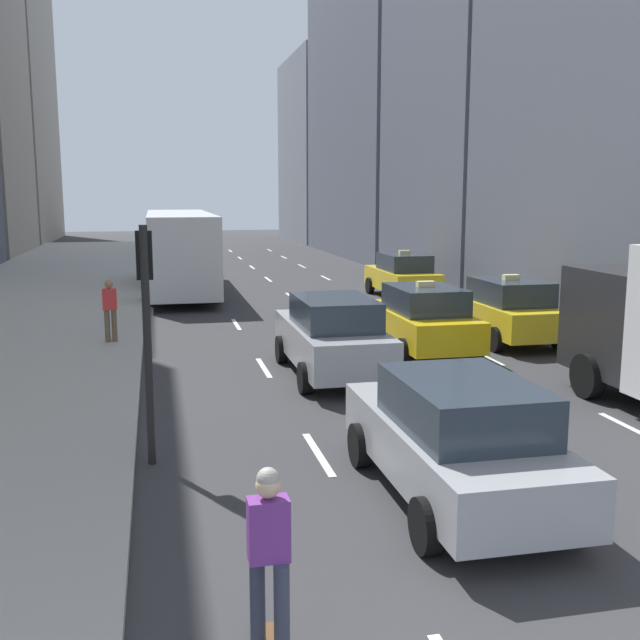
{
  "coord_description": "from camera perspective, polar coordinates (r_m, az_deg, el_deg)",
  "views": [
    {
      "loc": [
        -2.59,
        -2.97,
        4.05
      ],
      "look_at": [
        0.34,
        10.33,
        1.73
      ],
      "focal_mm": 42.0,
      "sensor_mm": 36.0,
      "label": 1
    }
  ],
  "objects": [
    {
      "name": "sidewalk_left",
      "position": [
        30.55,
        -20.63,
        1.56
      ],
      "size": [
        8.0,
        66.0,
        0.15
      ],
      "primitive_type": "cube",
      "color": "#ADAAA3",
      "rests_on": "ground"
    },
    {
      "name": "traffic_light_pole",
      "position": [
        11.33,
        -13.11,
        1.08
      ],
      "size": [
        0.24,
        0.42,
        3.6
      ],
      "color": "black",
      "rests_on": "ground"
    },
    {
      "name": "lane_markings",
      "position": [
        26.79,
        -1.12,
        0.98
      ],
      "size": [
        5.72,
        56.0,
        0.01
      ],
      "color": "white",
      "rests_on": "ground"
    },
    {
      "name": "pedestrian_far_walking",
      "position": [
        20.47,
        -15.71,
        0.92
      ],
      "size": [
        0.36,
        0.22,
        1.65
      ],
      "color": "brown",
      "rests_on": "sidewalk_left"
    },
    {
      "name": "taxi_lead",
      "position": [
        21.21,
        14.01,
        0.77
      ],
      "size": [
        2.02,
        4.4,
        1.87
      ],
      "color": "yellow",
      "rests_on": "ground"
    },
    {
      "name": "taxi_third",
      "position": [
        19.25,
        7.77,
        0.09
      ],
      "size": [
        2.02,
        4.4,
        1.87
      ],
      "color": "yellow",
      "rests_on": "ground"
    },
    {
      "name": "building_row_right",
      "position": [
        37.1,
        11.72,
        20.43
      ],
      "size": [
        6.0,
        68.72,
        30.27
      ],
      "color": "gray",
      "rests_on": "ground"
    },
    {
      "name": "city_bus",
      "position": [
        31.38,
        -10.66,
        5.36
      ],
      "size": [
        2.8,
        11.61,
        3.25
      ],
      "color": "silver",
      "rests_on": "ground"
    },
    {
      "name": "skateboarder",
      "position": [
        6.82,
        -3.92,
        -17.31
      ],
      "size": [
        0.36,
        0.8,
        1.75
      ],
      "color": "brown",
      "rests_on": "ground"
    },
    {
      "name": "sedan_silver_behind",
      "position": [
        10.14,
        10.33,
        -8.81
      ],
      "size": [
        2.02,
        4.54,
        1.7
      ],
      "color": "#9EA0A5",
      "rests_on": "ground"
    },
    {
      "name": "sedan_black_near",
      "position": [
        16.66,
        0.95,
        -1.2
      ],
      "size": [
        2.02,
        4.67,
        1.8
      ],
      "color": "#9EA0A5",
      "rests_on": "ground"
    },
    {
      "name": "taxi_second",
      "position": [
        29.36,
        6.31,
        3.41
      ],
      "size": [
        2.02,
        4.4,
        1.87
      ],
      "color": "yellow",
      "rests_on": "ground"
    }
  ]
}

